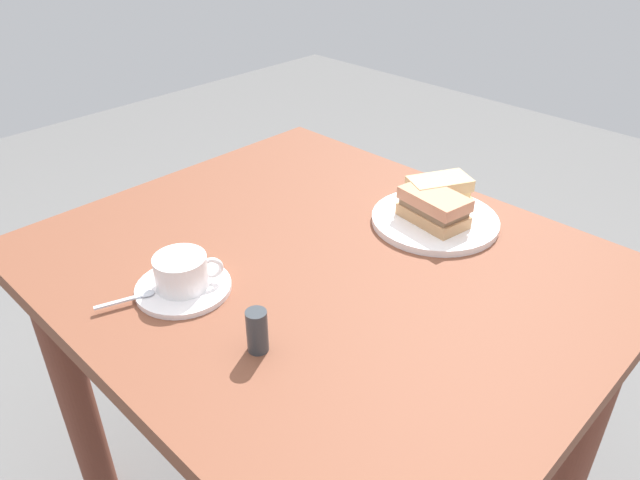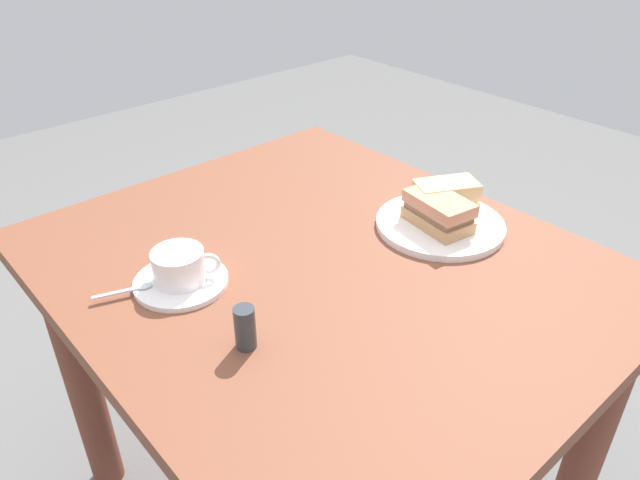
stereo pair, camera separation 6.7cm
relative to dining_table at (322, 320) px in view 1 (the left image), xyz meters
The scene contains 8 objects.
dining_table is the anchor object (origin of this frame).
sandwich_plate 0.30m from the dining_table, 74.57° to the left, with size 0.25×0.25×0.01m, color white.
sandwich_front 0.31m from the dining_table, 72.44° to the left, with size 0.14×0.10×0.06m.
sandwich_back 0.35m from the dining_table, 81.27° to the left, with size 0.12×0.14×0.06m.
coffee_saucer 0.29m from the dining_table, 114.00° to the right, with size 0.16×0.16×0.01m, color white.
coffee_cup 0.31m from the dining_table, 113.94° to the right, with size 0.09×0.11×0.06m.
spoon 0.37m from the dining_table, 112.82° to the right, with size 0.04×0.10×0.01m.
salt_shaker 0.31m from the dining_table, 67.33° to the right, with size 0.03×0.03×0.07m, color #33383D.
Camera 1 is at (0.63, -0.65, 1.34)m, focal length 33.54 mm.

